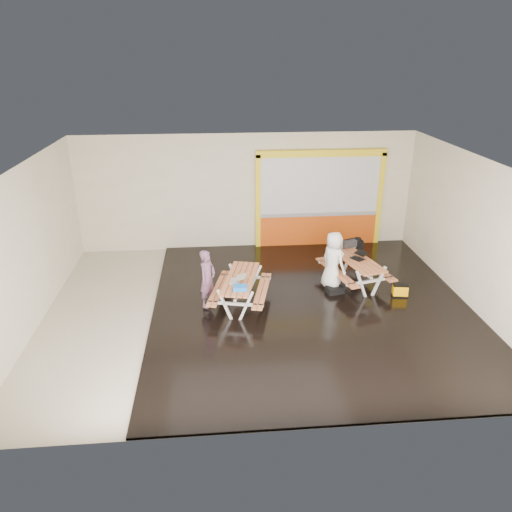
{
  "coord_description": "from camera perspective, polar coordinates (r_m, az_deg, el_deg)",
  "views": [
    {
      "loc": [
        -0.97,
        -10.02,
        5.7
      ],
      "look_at": [
        0.0,
        0.9,
        1.0
      ],
      "focal_mm": 33.95,
      "sensor_mm": 36.0,
      "label": 1
    }
  ],
  "objects": [
    {
      "name": "laptop_right",
      "position": [
        12.62,
        12.01,
        -0.06
      ],
      "size": [
        0.49,
        0.48,
        0.16
      ],
      "color": "black",
      "rests_on": "picnic_table_right"
    },
    {
      "name": "blue_pouch",
      "position": [
        10.82,
        -1.89,
        -3.75
      ],
      "size": [
        0.33,
        0.24,
        0.09
      ],
      "primitive_type": "cube",
      "rotation": [
        0.0,
        0.0,
        -0.05
      ],
      "color": "blue",
      "rests_on": "picnic_table_left"
    },
    {
      "name": "laptop_left",
      "position": [
        11.18,
        -2.22,
        -2.8
      ],
      "size": [
        0.42,
        0.39,
        0.15
      ],
      "color": "silver",
      "rests_on": "picnic_table_left"
    },
    {
      "name": "person_right",
      "position": [
        12.3,
        9.08,
        -0.55
      ],
      "size": [
        0.77,
        0.88,
        1.51
      ],
      "primitive_type": "imported",
      "rotation": [
        0.0,
        0.0,
        2.07
      ],
      "color": "white",
      "rests_on": "deck"
    },
    {
      "name": "backpack",
      "position": [
        13.59,
        11.83,
        1.1
      ],
      "size": [
        0.31,
        0.22,
        0.49
      ],
      "color": "black",
      "rests_on": "picnic_table_right"
    },
    {
      "name": "deck",
      "position": [
        11.73,
        6.52,
        -5.9
      ],
      "size": [
        7.5,
        7.98,
        0.05
      ],
      "primitive_type": "cube",
      "color": "black",
      "rests_on": "room"
    },
    {
      "name": "dark_case",
      "position": [
        12.35,
        9.26,
        -3.95
      ],
      "size": [
        0.47,
        0.39,
        0.15
      ],
      "primitive_type": "cube",
      "rotation": [
        0.0,
        0.0,
        0.24
      ],
      "color": "black",
      "rests_on": "deck"
    },
    {
      "name": "person_left",
      "position": [
        11.32,
        -5.74,
        -2.65
      ],
      "size": [
        0.55,
        0.61,
        1.4
      ],
      "primitive_type": "imported",
      "rotation": [
        0.0,
        0.0,
        1.02
      ],
      "color": "#66425B",
      "rests_on": "deck"
    },
    {
      "name": "fluke_bag",
      "position": [
        12.52,
        16.61,
        -3.88
      ],
      "size": [
        0.41,
        0.3,
        0.32
      ],
      "color": "black",
      "rests_on": "deck"
    },
    {
      "name": "room",
      "position": [
        10.81,
        0.42,
        1.78
      ],
      "size": [
        10.02,
        8.02,
        3.52
      ],
      "color": "beige",
      "rests_on": "ground"
    },
    {
      "name": "kiosk",
      "position": [
        14.93,
        7.45,
        6.43
      ],
      "size": [
        3.88,
        0.16,
        3.0
      ],
      "color": "#D34D10",
      "rests_on": "room"
    },
    {
      "name": "picnic_table_right",
      "position": [
        12.71,
        11.61,
        -1.01
      ],
      "size": [
        1.75,
        2.19,
        0.77
      ],
      "color": "#C47347",
      "rests_on": "deck"
    },
    {
      "name": "toolbox",
      "position": [
        13.29,
        10.86,
        1.44
      ],
      "size": [
        0.46,
        0.35,
        0.24
      ],
      "color": "black",
      "rests_on": "picnic_table_right"
    },
    {
      "name": "picnic_table_left",
      "position": [
        11.46,
        -1.84,
        -3.37
      ],
      "size": [
        1.65,
        2.11,
        0.75
      ],
      "color": "#C47347",
      "rests_on": "deck"
    }
  ]
}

